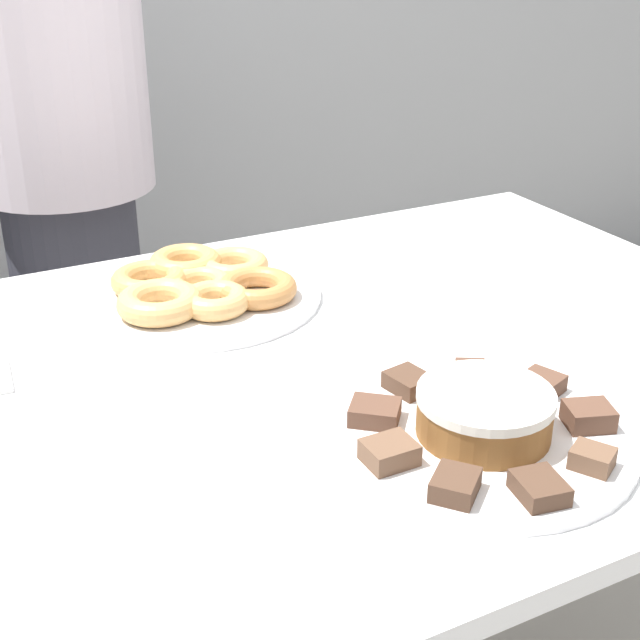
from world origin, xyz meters
TOP-DOWN VIEW (x-y plane):
  - table at (0.00, 0.00)m, footprint 1.43×1.00m
  - person_standing at (-0.15, 0.94)m, footprint 0.39×0.39m
  - plate_cake at (0.07, -0.27)m, footprint 0.36×0.36m
  - plate_donuts at (-0.09, 0.27)m, footprint 0.39×0.39m
  - frosted_cake at (0.07, -0.27)m, footprint 0.16×0.16m
  - lamington_0 at (0.19, -0.23)m, footprint 0.07×0.06m
  - lamington_1 at (0.13, -0.16)m, footprint 0.06×0.06m
  - lamington_2 at (0.04, -0.14)m, footprint 0.06×0.06m
  - lamington_3 at (-0.03, -0.19)m, footprint 0.08×0.08m
  - lamington_4 at (-0.06, -0.27)m, footprint 0.06×0.05m
  - lamington_5 at (-0.03, -0.35)m, footprint 0.07×0.07m
  - lamington_6 at (0.04, -0.40)m, footprint 0.06×0.06m
  - lamington_7 at (0.13, -0.38)m, footprint 0.06×0.06m
  - lamington_8 at (0.19, -0.31)m, footprint 0.07×0.06m
  - donut_0 at (-0.09, 0.27)m, footprint 0.10×0.10m
  - donut_1 at (-0.17, 0.22)m, footprint 0.13×0.13m
  - donut_2 at (-0.09, 0.20)m, footprint 0.11×0.11m
  - donut_3 at (-0.01, 0.21)m, footprint 0.13×0.13m
  - donut_4 at (-0.01, 0.32)m, footprint 0.12×0.12m
  - donut_5 at (-0.08, 0.36)m, footprint 0.12×0.12m
  - donut_6 at (-0.15, 0.32)m, footprint 0.12×0.12m

SIDE VIEW (x-z plane):
  - table at x=0.00m, z-range 0.30..1.07m
  - plate_cake at x=0.07m, z-range 0.77..0.78m
  - plate_donuts at x=-0.09m, z-range 0.77..0.78m
  - lamington_1 at x=0.13m, z-range 0.78..0.81m
  - lamington_6 at x=0.04m, z-range 0.78..0.81m
  - lamington_0 at x=0.19m, z-range 0.78..0.81m
  - lamington_2 at x=0.04m, z-range 0.78..0.81m
  - lamington_3 at x=-0.03m, z-range 0.78..0.81m
  - lamington_7 at x=0.13m, z-range 0.78..0.81m
  - lamington_5 at x=-0.03m, z-range 0.78..0.81m
  - lamington_4 at x=-0.06m, z-range 0.78..0.81m
  - lamington_8 at x=0.19m, z-range 0.78..0.81m
  - donut_0 at x=-0.09m, z-range 0.78..0.82m
  - donut_3 at x=-0.01m, z-range 0.78..0.82m
  - donut_4 at x=-0.01m, z-range 0.78..0.82m
  - donut_6 at x=-0.15m, z-range 0.78..0.82m
  - donut_2 at x=-0.09m, z-range 0.78..0.82m
  - donut_5 at x=-0.08m, z-range 0.78..0.82m
  - donut_1 at x=-0.17m, z-range 0.78..0.82m
  - frosted_cake at x=0.07m, z-range 0.78..0.84m
  - person_standing at x=-0.15m, z-range 0.04..1.63m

